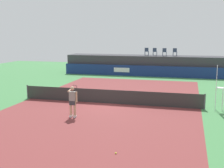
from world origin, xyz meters
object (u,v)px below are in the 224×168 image
(spectator_chair_right, at_px, (175,52))
(net_post_far, at_px, (205,102))
(net_post_near, at_px, (28,92))
(spectator_chair_left, at_px, (155,51))
(tennis_player, at_px, (73,100))
(spectator_chair_center, at_px, (164,52))
(spectator_chair_far_left, at_px, (147,51))
(umpire_chair, at_px, (218,85))
(tennis_ball, at_px, (116,153))

(spectator_chair_right, distance_m, net_post_far, 15.70)
(net_post_near, bearing_deg, spectator_chair_left, 64.12)
(spectator_chair_right, height_order, tennis_player, spectator_chair_right)
(net_post_far, bearing_deg, spectator_chair_right, 99.95)
(net_post_near, xyz_separation_m, net_post_far, (12.40, 0.00, 0.00))
(spectator_chair_center, relative_size, tennis_player, 0.50)
(tennis_player, bearing_deg, spectator_chair_center, 79.49)
(spectator_chair_right, bearing_deg, spectator_chair_left, 179.04)
(spectator_chair_far_left, height_order, tennis_player, spectator_chair_far_left)
(spectator_chair_center, relative_size, umpire_chair, 0.32)
(spectator_chair_right, xyz_separation_m, tennis_player, (-4.64, -19.03, -1.73))
(spectator_chair_left, relative_size, net_post_far, 0.89)
(spectator_chair_center, xyz_separation_m, spectator_chair_right, (1.15, 0.22, 0.00))
(net_post_far, height_order, tennis_ball, net_post_far)
(net_post_near, distance_m, net_post_far, 12.40)
(net_post_near, height_order, net_post_far, same)
(net_post_near, bearing_deg, spectator_chair_center, 60.42)
(net_post_near, relative_size, tennis_ball, 14.71)
(spectator_chair_right, bearing_deg, umpire_chair, -77.44)
(spectator_chair_center, bearing_deg, spectator_chair_left, 167.13)
(spectator_chair_left, height_order, tennis_player, spectator_chair_left)
(spectator_chair_center, distance_m, umpire_chair, 15.80)
(spectator_chair_left, bearing_deg, spectator_chair_far_left, 172.59)
(umpire_chair, distance_m, tennis_player, 8.89)
(spectator_chair_center, height_order, tennis_player, spectator_chair_center)
(spectator_chair_far_left, xyz_separation_m, net_post_far, (5.92, -15.47, -2.19))
(spectator_chair_left, bearing_deg, tennis_ball, -86.91)
(spectator_chair_far_left, bearing_deg, umpire_chair, -66.75)
(spectator_chair_far_left, distance_m, tennis_player, 19.32)
(umpire_chair, relative_size, net_post_far, 2.76)
(spectator_chair_left, xyz_separation_m, net_post_far, (4.95, -15.35, -2.19))
(net_post_near, bearing_deg, spectator_chair_far_left, 67.28)
(net_post_near, distance_m, tennis_ball, 11.99)
(tennis_ball, bearing_deg, tennis_player, 129.03)
(umpire_chair, height_order, net_post_far, umpire_chair)
(spectator_chair_left, xyz_separation_m, tennis_ball, (1.27, -23.56, -2.66))
(spectator_chair_right, bearing_deg, spectator_chair_center, -169.26)
(spectator_chair_center, xyz_separation_m, umpire_chair, (4.56, -15.08, -1.11))
(net_post_near, bearing_deg, tennis_ball, -43.29)
(umpire_chair, distance_m, net_post_far, 1.31)
(spectator_chair_far_left, relative_size, spectator_chair_center, 1.00)
(spectator_chair_far_left, xyz_separation_m, spectator_chair_left, (0.96, -0.13, 0.00))
(spectator_chair_far_left, height_order, spectator_chair_center, same)
(tennis_ball, bearing_deg, spectator_chair_right, 87.57)
(spectator_chair_right, relative_size, tennis_player, 0.50)
(spectator_chair_far_left, distance_m, net_post_far, 16.71)
(spectator_chair_right, height_order, net_post_far, spectator_chair_right)
(net_post_near, height_order, tennis_player, tennis_player)
(spectator_chair_far_left, distance_m, tennis_ball, 23.94)
(spectator_chair_left, xyz_separation_m, tennis_player, (-2.37, -19.07, -1.73))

